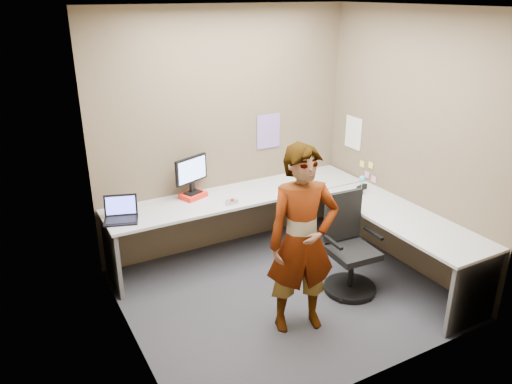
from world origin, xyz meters
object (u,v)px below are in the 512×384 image
desk (301,218)px  person (302,241)px  monitor (191,172)px  office_chair (349,253)px

desk → person: (-0.57, -0.86, 0.26)m
monitor → person: (0.35, -1.61, -0.17)m
desk → monitor: 1.27m
desk → person: 1.06m
desk → office_chair: bearing=-72.9°
desk → monitor: (-0.92, 0.76, 0.43)m
monitor → person: size_ratio=0.24×
office_chair → person: person is taller
desk → monitor: monitor is taller
office_chair → person: (-0.75, -0.27, 0.44)m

